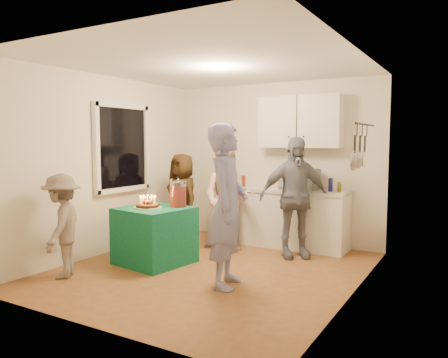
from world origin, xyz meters
The scene contains 19 objects.
floor centered at (0.00, 0.00, 0.00)m, with size 4.00×4.00×0.00m, color brown.
ceiling centered at (0.00, 0.00, 2.60)m, with size 4.00×4.00×0.00m, color white.
back_wall centered at (0.00, 2.00, 1.30)m, with size 3.60×3.60×0.00m, color silver.
left_wall centered at (-1.80, 0.00, 1.30)m, with size 4.00×4.00×0.00m, color silver.
right_wall centered at (1.80, 0.00, 1.30)m, with size 4.00×4.00×0.00m, color silver.
window_night centered at (-1.77, 0.30, 1.55)m, with size 0.04×1.00×1.20m, color black.
counter centered at (0.20, 1.70, 0.43)m, with size 2.20×0.58×0.86m, color white.
countertop centered at (0.20, 1.70, 0.89)m, with size 2.24×0.62×0.05m, color beige.
upper_cabinet centered at (0.50, 1.85, 1.95)m, with size 1.30×0.30×0.80m, color white.
pot_rack centered at (1.72, 0.70, 1.60)m, with size 0.12×1.00×0.60m, color black.
microwave centered at (0.56, 1.70, 1.07)m, with size 0.57×0.39×0.32m, color white.
party_table centered at (-0.83, -0.10, 0.38)m, with size 0.85×0.85×0.76m, color #0E6141.
donut_cake centered at (-0.87, -0.17, 0.85)m, with size 0.38×0.38×0.18m, color #381C0C, non-canonical shape.
punch_jar centered at (-0.59, 0.13, 0.93)m, with size 0.22×0.22×0.34m, color red.
man_birthday centered at (0.49, -0.41, 0.93)m, with size 0.68×0.45×1.86m, color #8288BD.
woman_back_left centered at (-1.18, 1.05, 0.73)m, with size 0.71×0.46×1.45m, color #4E3416.
woman_back_center centered at (-0.35, 1.05, 0.79)m, with size 0.77×0.60×1.58m, color tan.
woman_back_right centered at (0.69, 1.15, 0.86)m, with size 1.01×0.42×1.72m, color black.
child_near_left centered at (-1.40, -1.14, 0.63)m, with size 0.82×0.47×1.26m, color #645750.
Camera 1 is at (2.91, -4.65, 1.66)m, focal length 35.00 mm.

